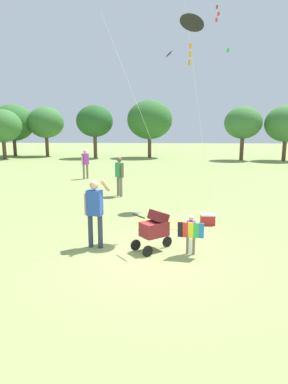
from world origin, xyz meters
TOP-DOWN VIEW (x-y plane):
  - ground_plane at (0.00, 0.00)m, footprint 120.00×120.00m
  - treeline_distant at (-9.02, 26.07)m, footprint 37.35×7.60m
  - child_with_butterfly_kite at (1.03, 0.20)m, footprint 0.63×0.37m
  - person_adult_flyer at (-1.35, 0.58)m, footprint 0.63×0.53m
  - stroller at (0.16, 0.45)m, footprint 1.04×0.91m
  - kite_adult_black at (1.06, 2.17)m, footprint 2.66×1.92m
  - distant_kites_cluster at (5.65, 19.43)m, footprint 28.15×12.36m
  - person_red_shirt at (-4.26, 12.01)m, footprint 0.42×0.48m
  - person_sitting_far at (-1.56, 7.03)m, footprint 0.41×0.48m
  - picnic_blanket at (0.26, 2.79)m, footprint 1.48×1.33m
  - cooler_box at (1.79, 2.79)m, footprint 0.45×0.33m

SIDE VIEW (x-z plane):
  - ground_plane at x=0.00m, z-range 0.00..0.00m
  - picnic_blanket at x=0.26m, z-range 0.00..0.02m
  - cooler_box at x=1.79m, z-range 0.00..0.35m
  - child_with_butterfly_kite at x=1.03m, z-range 0.10..1.07m
  - stroller at x=0.16m, z-range 0.09..1.12m
  - person_sitting_far at x=-1.56m, z-range 0.16..1.92m
  - person_red_shirt at x=-4.26m, z-range 0.16..1.93m
  - person_adult_flyer at x=-1.35m, z-range 0.14..1.95m
  - treeline_distant at x=-9.02m, z-range 0.63..6.60m
  - kite_adult_black at x=1.06m, z-range 2.73..8.71m
  - distant_kites_cluster at x=5.65m, z-range 6.81..16.19m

